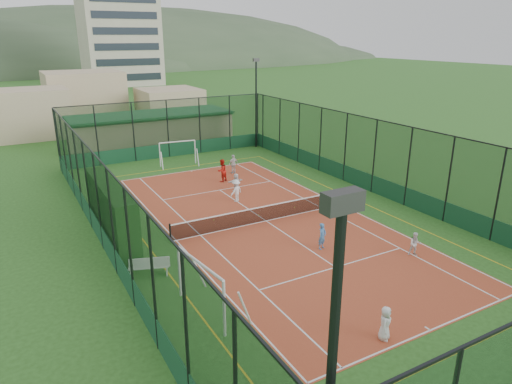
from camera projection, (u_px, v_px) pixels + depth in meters
ground at (266, 221)px, 26.49m from camera, size 300.00×300.00×0.00m
court_slab at (266, 221)px, 26.49m from camera, size 11.17×23.97×0.01m
tennis_net at (266, 213)px, 26.32m from camera, size 11.67×0.12×1.06m
perimeter_fence at (267, 180)px, 25.68m from camera, size 18.12×34.12×5.00m
floodlight_ne at (256, 104)px, 42.81m from camera, size 0.60×0.26×8.25m
clubhouse at (152, 130)px, 44.14m from camera, size 15.20×7.20×3.15m
apartment_tower at (117, 11)px, 94.82m from camera, size 15.00×12.00×30.00m
distant_hills at (36, 68)px, 150.30m from camera, size 200.00×60.00×24.00m
hedge_left at (112, 213)px, 23.46m from camera, size 1.07×7.17×3.14m
white_bench at (149, 266)px, 20.32m from camera, size 1.84×1.06×1.00m
futsal_goal_near at (200, 289)px, 17.30m from camera, size 3.56×1.45×2.23m
futsal_goal_far at (178, 153)px, 37.66m from camera, size 3.14×1.26×1.97m
child_near_left at (385, 323)px, 16.01m from camera, size 0.75×0.71×1.29m
child_near_mid at (322, 236)px, 22.86m from camera, size 0.59×0.49×1.37m
child_near_right at (415, 244)px, 22.18m from camera, size 0.74×0.70×1.20m
child_far_left at (236, 191)px, 29.38m from camera, size 1.08×0.86×1.46m
child_far_right at (233, 164)px, 35.42m from camera, size 0.92×0.49×1.49m
child_far_back at (236, 182)px, 31.45m from camera, size 1.18×0.45×1.24m
coach at (222, 171)px, 33.37m from camera, size 1.01×0.92×1.68m
tennis_balls at (257, 214)px, 27.43m from camera, size 5.35×0.70×0.07m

